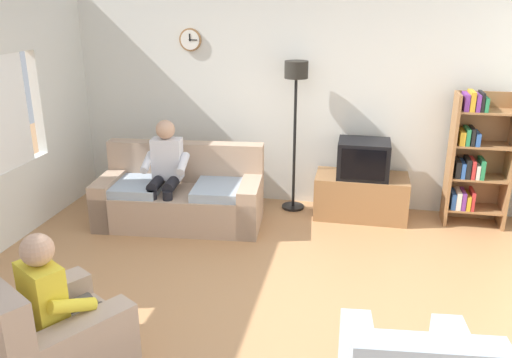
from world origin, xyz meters
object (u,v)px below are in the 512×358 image
(person_on_couch, at_px, (165,168))
(bookshelf, at_px, (475,158))
(couch, at_px, (181,197))
(armchair_near_window, at_px, (51,343))
(person_in_left_armchair, at_px, (57,299))
(floor_lamp, at_px, (296,95))
(tv, at_px, (363,159))
(tv_stand, at_px, (361,196))

(person_on_couch, bearing_deg, bookshelf, 12.40)
(couch, distance_m, armchair_near_window, 2.79)
(person_on_couch, xyz_separation_m, person_in_left_armchair, (0.20, -2.61, -0.09))
(floor_lamp, bearing_deg, person_on_couch, -150.10)
(tv, relative_size, armchair_near_window, 0.51)
(tv, distance_m, person_in_left_armchair, 3.86)
(tv, bearing_deg, floor_lamp, 171.64)
(armchair_near_window, distance_m, person_in_left_armchair, 0.33)
(armchair_near_window, bearing_deg, person_on_couch, 93.28)
(tv, distance_m, bookshelf, 1.26)
(tv, bearing_deg, tv_stand, 90.00)
(couch, relative_size, person_on_couch, 1.59)
(couch, xyz_separation_m, floor_lamp, (1.25, 0.69, 1.14))
(tv, distance_m, floor_lamp, 1.10)
(tv_stand, height_order, armchair_near_window, armchair_near_window)
(couch, distance_m, tv, 2.21)
(tv, height_order, floor_lamp, floor_lamp)
(tv_stand, bearing_deg, tv, -90.00)
(bookshelf, height_order, armchair_near_window, bookshelf)
(armchair_near_window, bearing_deg, bookshelf, 46.02)
(armchair_near_window, relative_size, person_in_left_armchair, 1.04)
(tv_stand, bearing_deg, couch, -164.32)
(person_in_left_armchair, bearing_deg, armchair_near_window, -121.52)
(tv_stand, distance_m, floor_lamp, 1.46)
(tv_stand, xyz_separation_m, person_in_left_armchair, (-2.02, -3.30, 0.34))
(tv_stand, distance_m, person_in_left_armchair, 3.89)
(couch, xyz_separation_m, person_on_couch, (-0.13, -0.11, 0.39))
(tv_stand, relative_size, armchair_near_window, 0.94)
(tv, bearing_deg, bookshelf, 4.21)
(tv, xyz_separation_m, bookshelf, (1.25, 0.09, 0.06))
(person_in_left_armchair, bearing_deg, bookshelf, 45.79)
(bookshelf, height_order, floor_lamp, floor_lamp)
(bookshelf, bearing_deg, tv, -175.79)
(armchair_near_window, xyz_separation_m, person_on_couch, (-0.15, 2.68, 0.41))
(tv, distance_m, armchair_near_window, 3.97)
(couch, height_order, tv_stand, couch)
(floor_lamp, distance_m, person_on_couch, 1.77)
(bookshelf, distance_m, armchair_near_window, 4.82)
(floor_lamp, relative_size, armchair_near_window, 1.58)
(floor_lamp, bearing_deg, tv, -8.36)
(tv_stand, height_order, person_in_left_armchair, person_in_left_armchair)
(tv, height_order, bookshelf, bookshelf)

